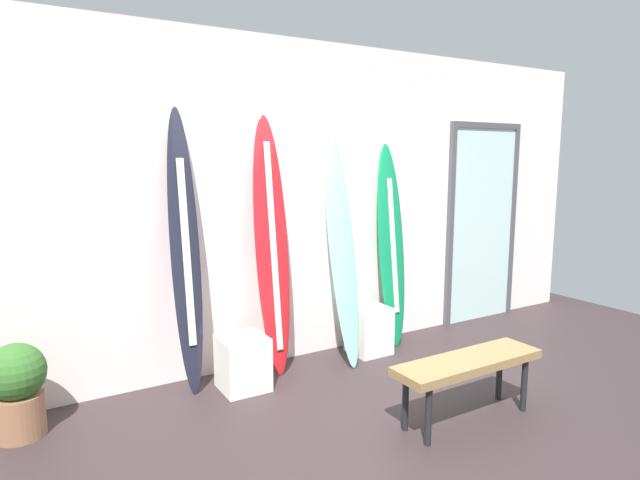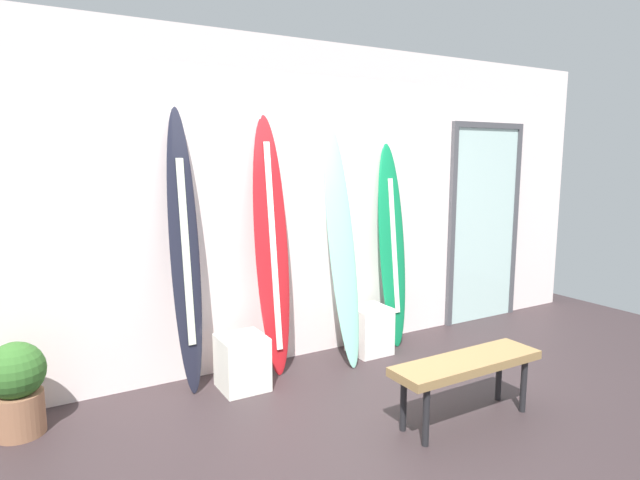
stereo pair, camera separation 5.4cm
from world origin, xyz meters
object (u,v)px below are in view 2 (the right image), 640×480
at_px(surfboard_emerald, 392,246).
at_px(potted_plant, 17,386).
at_px(surfboard_seafoam, 341,245).
at_px(bench, 467,367).
at_px(surfboard_crimson, 272,246).
at_px(display_block_left, 369,330).
at_px(display_block_center, 242,362).
at_px(glass_door, 484,220).
at_px(surfboard_charcoal, 185,254).

bearing_deg(surfboard_emerald, potted_plant, -177.10).
bearing_deg(surfboard_seafoam, bench, -84.34).
distance_m(surfboard_crimson, display_block_left, 1.28).
xyz_separation_m(surfboard_crimson, potted_plant, (-1.89, -0.13, -0.74)).
bearing_deg(display_block_center, glass_door, 7.10).
relative_size(display_block_center, potted_plant, 0.68).
height_order(surfboard_crimson, potted_plant, surfboard_crimson).
xyz_separation_m(surfboard_charcoal, potted_plant, (-1.17, -0.13, -0.74)).
relative_size(display_block_left, glass_door, 0.20).
xyz_separation_m(display_block_center, potted_plant, (-1.53, 0.07, 0.12)).
distance_m(glass_door, bench, 2.62).
bearing_deg(surfboard_crimson, surfboard_seafoam, -8.14).
distance_m(surfboard_crimson, surfboard_emerald, 1.28).
xyz_separation_m(surfboard_crimson, display_block_left, (0.95, -0.07, -0.86)).
height_order(surfboard_charcoal, surfboard_crimson, surfboard_charcoal).
relative_size(surfboard_charcoal, glass_door, 1.01).
height_order(surfboard_seafoam, surfboard_emerald, surfboard_seafoam).
relative_size(surfboard_emerald, bench, 1.70).
bearing_deg(display_block_left, surfboard_seafoam, -176.87).
height_order(surfboard_charcoal, display_block_left, surfboard_charcoal).
distance_m(surfboard_seafoam, surfboard_emerald, 0.67).
bearing_deg(surfboard_emerald, display_block_left, -162.19).
bearing_deg(glass_door, surfboard_charcoal, -177.11).
relative_size(surfboard_seafoam, bench, 1.88).
bearing_deg(potted_plant, surfboard_crimson, 3.87).
distance_m(surfboard_charcoal, glass_door, 3.39).
height_order(surfboard_emerald, bench, surfboard_emerald).
height_order(surfboard_emerald, display_block_center, surfboard_emerald).
distance_m(display_block_center, bench, 1.71).
height_order(surfboard_charcoal, display_block_center, surfboard_charcoal).
xyz_separation_m(surfboard_crimson, bench, (0.76, -1.47, -0.68)).
bearing_deg(surfboard_emerald, surfboard_seafoam, -169.36).
relative_size(surfboard_emerald, display_block_left, 4.43).
relative_size(glass_door, bench, 1.91).
bearing_deg(display_block_left, potted_plant, -178.87).
xyz_separation_m(surfboard_charcoal, bench, (1.49, -1.48, -0.69)).
distance_m(surfboard_emerald, potted_plant, 3.24).
distance_m(surfboard_seafoam, potted_plant, 2.62).
relative_size(surfboard_crimson, display_block_center, 5.07).
distance_m(surfboard_emerald, glass_door, 1.40).
xyz_separation_m(surfboard_emerald, potted_plant, (-3.17, -0.16, -0.63)).
distance_m(surfboard_emerald, display_block_center, 1.82).
bearing_deg(surfboard_crimson, surfboard_emerald, 1.45).
bearing_deg(bench, potted_plant, 153.21).
distance_m(display_block_center, potted_plant, 1.54).
height_order(glass_door, bench, glass_door).
height_order(surfboard_crimson, surfboard_seafoam, surfboard_crimson).
xyz_separation_m(surfboard_emerald, display_block_left, (-0.32, -0.10, -0.75)).
xyz_separation_m(surfboard_emerald, display_block_center, (-1.64, -0.23, -0.76)).
distance_m(surfboard_charcoal, surfboard_emerald, 2.00).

